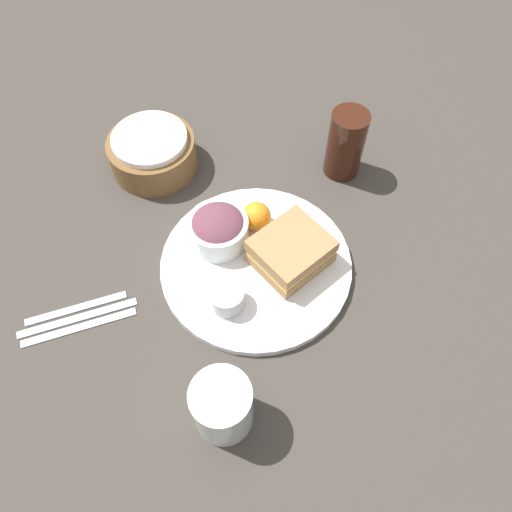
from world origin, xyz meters
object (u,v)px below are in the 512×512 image
Objects in this scene: fork at (79,328)px; spoon at (76,308)px; bread_basket at (152,152)px; knife at (78,318)px; sandwich at (291,251)px; plate at (256,265)px; salad_bowl at (218,228)px; drink_glass at (346,144)px; dressing_cup at (227,298)px; water_glass at (222,407)px.

spoon is at bearing -90.00° from fork.
knife is at bearing -127.14° from bread_basket.
sandwich reaches higher than fork.
bread_basket is (-0.09, 0.29, 0.03)m from plate.
salad_bowl is 0.28m from drink_glass.
salad_bowl is 0.22m from bread_basket.
plate is 2.28× the size of sandwich.
sandwich is at bearing -63.87° from bread_basket.
sandwich is at bearing 16.12° from dressing_cup.
fork is 0.95× the size of knife.
dressing_cup is 0.30× the size of knife.
sandwich is 1.38× the size of salad_bowl.
sandwich is 0.13m from salad_bowl.
fork is (-0.26, -0.07, -0.04)m from salad_bowl.
knife is (-0.20, -0.27, -0.03)m from bread_basket.
water_glass is (-0.06, -0.16, 0.02)m from dressing_cup.
bread_basket reaches higher than dressing_cup.
bread_basket is at bearing 103.87° from salad_bowl.
drink_glass is at bearing -23.49° from bread_basket.
dressing_cup is (-0.03, -0.12, -0.01)m from salad_bowl.
drink_glass is at bearing 15.56° from salad_bowl.
sandwich is at bearing 46.20° from water_glass.
water_glass reaches higher than spoon.
water_glass is (-0.37, -0.36, -0.01)m from drink_glass.
sandwich is 0.87× the size of spoon.
drink_glass reaches higher than water_glass.
salad_bowl is at bearing -76.13° from bread_basket.
dressing_cup is 0.24m from spoon.
water_glass reaches higher than fork.
plate is 0.30m from knife.
water_glass is at bearing -122.14° from plate.
bread_basket is 0.35m from fork.
knife is 0.02m from spoon.
knife is at bearing 174.41° from sandwich.
spoon is at bearing 173.26° from plate.
salad_bowl is at bearing -165.67° from knife.
drink_glass is at bearing -165.15° from spoon.
drink_glass is 0.51m from water_glass.
bread_basket reaches higher than knife.
fork is at bearing 177.33° from sandwich.
plate is at bearing -71.70° from bread_basket.
bread_basket is at bearing 116.13° from sandwich.
fork is 1.11× the size of spoon.
drink_glass reaches higher than fork.
dressing_cup is at bearing 161.97° from spoon.
plate is 0.09m from dressing_cup.
water_glass is at bearing -94.58° from bread_basket.
water_glass reaches higher than dressing_cup.
water_glass is (-0.13, -0.21, 0.05)m from plate.
dressing_cup is at bearing -85.91° from bread_basket.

